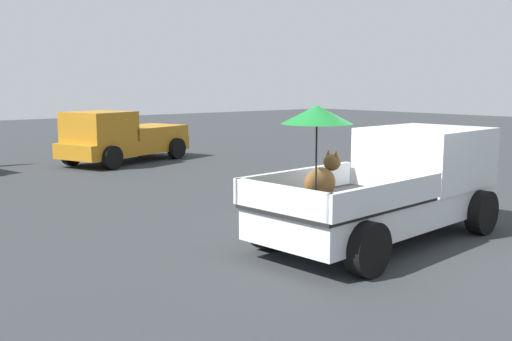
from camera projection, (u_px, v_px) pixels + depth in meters
The scene contains 3 objects.
ground_plane at pixel (380, 241), 10.36m from camera, with size 80.00×80.00×0.00m, color #2D3033.
pickup_truck_main at pixel (395, 184), 10.52m from camera, with size 5.17×2.54×2.39m.
pickup_truck_red at pixel (121, 137), 20.56m from camera, with size 5.12×3.28×1.80m.
Camera 1 is at (-8.11, -6.35, 2.71)m, focal length 41.79 mm.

